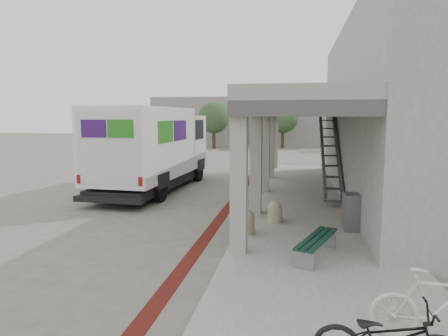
% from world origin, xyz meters
% --- Properties ---
extents(ground, '(120.00, 120.00, 0.00)m').
position_xyz_m(ground, '(0.00, 0.00, 0.00)').
color(ground, '#615C53').
rests_on(ground, ground).
extents(bike_lane_stripe, '(0.35, 40.00, 0.01)m').
position_xyz_m(bike_lane_stripe, '(1.00, 2.00, 0.01)').
color(bike_lane_stripe, '#4F140F').
rests_on(bike_lane_stripe, ground).
extents(sidewalk, '(4.40, 28.00, 0.12)m').
position_xyz_m(sidewalk, '(4.00, 0.00, 0.06)').
color(sidewalk, gray).
rests_on(sidewalk, ground).
extents(transit_building, '(7.60, 17.00, 7.00)m').
position_xyz_m(transit_building, '(6.83, 4.50, 3.40)').
color(transit_building, gray).
rests_on(transit_building, ground).
extents(distant_backdrop, '(28.00, 10.00, 6.50)m').
position_xyz_m(distant_backdrop, '(-2.84, 35.89, 2.70)').
color(distant_backdrop, gray).
rests_on(distant_backdrop, ground).
extents(tree_left, '(3.20, 3.20, 4.80)m').
position_xyz_m(tree_left, '(-5.00, 28.00, 3.18)').
color(tree_left, '#38281C').
rests_on(tree_left, ground).
extents(tree_mid, '(3.20, 3.20, 4.80)m').
position_xyz_m(tree_mid, '(2.00, 30.00, 3.18)').
color(tree_mid, '#38281C').
rests_on(tree_mid, ground).
extents(tree_right, '(3.20, 3.20, 4.80)m').
position_xyz_m(tree_right, '(10.00, 29.00, 3.18)').
color(tree_right, '#38281C').
rests_on(tree_right, ground).
extents(fedex_truck, '(3.09, 8.80, 3.71)m').
position_xyz_m(fedex_truck, '(-2.91, 4.43, 1.97)').
color(fedex_truck, black).
rests_on(fedex_truck, ground).
extents(bench, '(1.08, 2.03, 0.47)m').
position_xyz_m(bench, '(3.91, -3.58, 0.46)').
color(bench, gray).
rests_on(bench, sidewalk).
extents(bollard_near, '(0.45, 0.45, 0.68)m').
position_xyz_m(bollard_near, '(2.10, -1.96, 0.46)').
color(bollard_near, gray).
rests_on(bollard_near, sidewalk).
extents(bollard_far, '(0.44, 0.44, 0.66)m').
position_xyz_m(bollard_far, '(2.81, -0.60, 0.45)').
color(bollard_far, tan).
rests_on(bollard_far, sidewalk).
extents(utility_cabinet, '(0.49, 0.64, 1.04)m').
position_xyz_m(utility_cabinet, '(5.00, -1.09, 0.64)').
color(utility_cabinet, slate).
rests_on(utility_cabinet, sidewalk).
extents(bicycle_cream, '(1.84, 0.62, 1.09)m').
position_xyz_m(bicycle_cream, '(5.40, -6.85, 0.67)').
color(bicycle_cream, beige).
rests_on(bicycle_cream, sidewalk).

